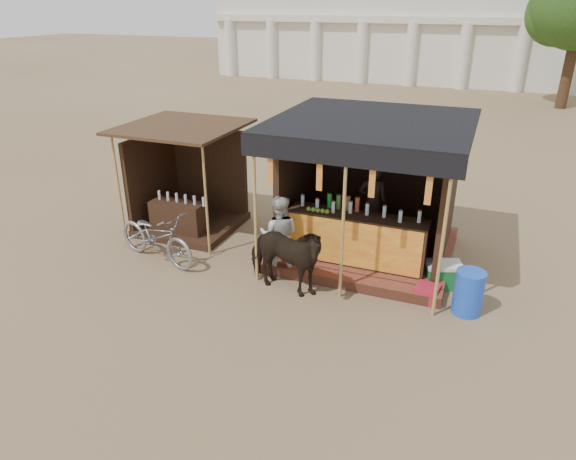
{
  "coord_description": "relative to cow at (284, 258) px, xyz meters",
  "views": [
    {
      "loc": [
        3.02,
        -6.0,
        4.78
      ],
      "look_at": [
        0.0,
        1.6,
        1.1
      ],
      "focal_mm": 32.0,
      "sensor_mm": 36.0,
      "label": 1
    }
  ],
  "objects": [
    {
      "name": "red_crate",
      "position": [
        2.4,
        0.65,
        -0.54
      ],
      "size": [
        0.46,
        0.48,
        0.26
      ],
      "primitive_type": "cube",
      "rotation": [
        0.0,
        0.0,
        -0.18
      ],
      "color": "#A51B2E",
      "rests_on": "ground"
    },
    {
      "name": "main_stall",
      "position": [
        0.97,
        2.01,
        0.35
      ],
      "size": [
        3.6,
        3.61,
        2.78
      ],
      "color": "brown",
      "rests_on": "ground"
    },
    {
      "name": "cow",
      "position": [
        0.0,
        0.0,
        0.0
      ],
      "size": [
        1.68,
        0.96,
        1.34
      ],
      "primitive_type": "imported",
      "rotation": [
        0.0,
        0.0,
        1.42
      ],
      "color": "black",
      "rests_on": "ground"
    },
    {
      "name": "secondary_stall",
      "position": [
        -3.2,
        1.89,
        0.18
      ],
      "size": [
        2.4,
        2.4,
        2.38
      ],
      "color": "#352013",
      "rests_on": "ground"
    },
    {
      "name": "blue_barrel",
      "position": [
        3.07,
        0.5,
        -0.29
      ],
      "size": [
        0.53,
        0.53,
        0.76
      ],
      "primitive_type": "cylinder",
      "rotation": [
        0.0,
        0.0,
        0.11
      ],
      "color": "blue",
      "rests_on": "ground"
    },
    {
      "name": "bystander",
      "position": [
        -0.36,
        0.65,
        0.1
      ],
      "size": [
        0.86,
        0.74,
        1.54
      ],
      "primitive_type": "imported",
      "rotation": [
        0.0,
        0.0,
        3.36
      ],
      "color": "beige",
      "rests_on": "ground"
    },
    {
      "name": "ground",
      "position": [
        -0.03,
        -1.35,
        -0.67
      ],
      "size": [
        120.0,
        120.0,
        0.0
      ],
      "primitive_type": "plane",
      "color": "#846B4C",
      "rests_on": "ground"
    },
    {
      "name": "motorbike",
      "position": [
        -2.81,
        0.2,
        -0.14
      ],
      "size": [
        2.12,
        1.17,
        1.06
      ],
      "primitive_type": "imported",
      "rotation": [
        0.0,
        0.0,
        1.32
      ],
      "color": "gray",
      "rests_on": "ground"
    },
    {
      "name": "cooler",
      "position": [
        2.6,
        1.25,
        -0.44
      ],
      "size": [
        0.75,
        0.63,
        0.46
      ],
      "color": "#1B7A31",
      "rests_on": "ground"
    },
    {
      "name": "background_building",
      "position": [
        -2.03,
        28.59,
        3.31
      ],
      "size": [
        26.0,
        7.45,
        8.18
      ],
      "color": "silver",
      "rests_on": "ground"
    }
  ]
}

